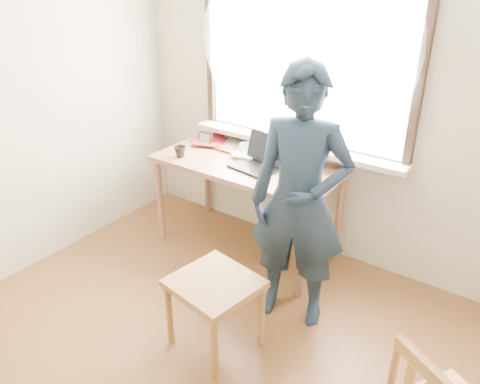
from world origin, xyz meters
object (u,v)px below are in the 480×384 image
Objects in this scene: mug_white at (246,149)px; work_chair at (215,291)px; laptop at (260,160)px; person at (300,202)px; desk at (247,171)px; mug_dark at (180,152)px.

work_chair is at bearing -63.26° from mug_white.
person is at bearing -37.54° from laptop.
mug_dark is at bearing -155.48° from desk.
work_chair is 0.77m from person.
desk is at bearing -52.02° from mug_white.
mug_white is 0.21× the size of work_chair.
person reaches higher than mug_white.
desk is 1.22m from work_chair.
work_chair is at bearing -129.18° from person.
mug_dark is at bearing -162.47° from laptop.
mug_white is (-0.24, 0.17, -0.01)m from laptop.
laptop is at bearing -34.35° from mug_white.
mug_white is (-0.11, 0.14, 0.13)m from desk.
person reaches higher than work_chair.
desk is 0.57m from mug_dark.
desk is 12.82× the size of mug_white.
mug_dark is at bearing 140.26° from work_chair.
mug_dark reaches higher than work_chair.
person is at bearing -33.69° from desk.
mug_white reaches higher than desk.
desk is at bearing 115.07° from work_chair.
mug_dark is (-0.40, -0.37, 0.00)m from mug_white.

